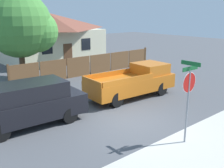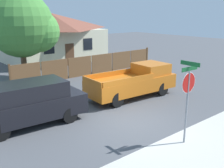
# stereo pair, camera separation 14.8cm
# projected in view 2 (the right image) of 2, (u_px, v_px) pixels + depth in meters

# --- Properties ---
(ground_plane) EXTENTS (80.00, 80.00, 0.00)m
(ground_plane) POSITION_uv_depth(u_px,v_px,m) (130.00, 122.00, 11.72)
(ground_plane) COLOR #4C4F54
(sidewalk_strip) EXTENTS (36.00, 3.20, 0.01)m
(sidewalk_strip) POSITION_uv_depth(u_px,v_px,m) (201.00, 155.00, 9.04)
(sidewalk_strip) COLOR beige
(sidewalk_strip) RESTS_ON ground
(wooden_fence) EXTENTS (12.79, 0.12, 1.60)m
(wooden_fence) POSITION_uv_depth(u_px,v_px,m) (91.00, 65.00, 20.60)
(wooden_fence) COLOR brown
(wooden_fence) RESTS_ON ground
(house) EXTENTS (9.78, 7.51, 4.72)m
(house) POSITION_uv_depth(u_px,v_px,m) (51.00, 36.00, 26.34)
(house) COLOR beige
(house) RESTS_ON ground
(oak_tree) EXTENTS (4.77, 4.54, 6.20)m
(oak_tree) POSITION_uv_depth(u_px,v_px,m) (24.00, 26.00, 18.14)
(oak_tree) COLOR brown
(oak_tree) RESTS_ON ground
(red_suv) EXTENTS (4.82, 2.13, 1.90)m
(red_suv) POSITION_uv_depth(u_px,v_px,m) (29.00, 103.00, 11.21)
(red_suv) COLOR black
(red_suv) RESTS_ON ground
(orange_pickup) EXTENTS (5.50, 2.22, 1.83)m
(orange_pickup) POSITION_uv_depth(u_px,v_px,m) (135.00, 81.00, 15.11)
(orange_pickup) COLOR orange
(orange_pickup) RESTS_ON ground
(stop_sign) EXTENTS (0.88, 0.79, 3.10)m
(stop_sign) POSITION_uv_depth(u_px,v_px,m) (188.00, 89.00, 9.36)
(stop_sign) COLOR gray
(stop_sign) RESTS_ON ground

